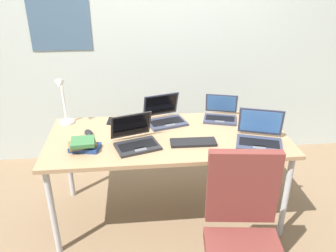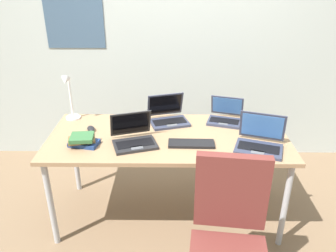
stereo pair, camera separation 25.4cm
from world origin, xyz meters
The scene contains 13 objects.
ground_plane centered at (0.00, 0.00, 0.00)m, with size 12.00×12.00×0.00m, color #7A6047.
wall_back centered at (0.00, 1.10, 1.30)m, with size 6.00×0.13×2.60m.
desk centered at (0.00, 0.00, 0.68)m, with size 1.80×0.80×0.74m.
desk_lamp centered at (-0.80, 0.28, 0.94)m, with size 0.12×0.18×0.40m.
laptop_back_left centered at (-0.25, -0.13, 0.78)m, with size 0.37×0.35×0.22m.
laptop_center centered at (0.00, 0.25, 0.78)m, with size 0.36×0.34×0.22m.
laptop_mid_desk centered at (0.65, -0.18, 0.79)m, with size 0.39×0.36×0.23m.
laptop_far_corner centered at (0.47, 0.26, 0.78)m, with size 0.32×0.31×0.19m.
external_keyboard centered at (0.17, -0.15, 0.75)m, with size 0.33×0.12×0.02m, color black.
computer_mouse centered at (-0.60, 0.08, 0.76)m, with size 0.06×0.10×0.03m, color black.
cell_phone centered at (-0.44, 0.30, 0.74)m, with size 0.06×0.14×0.01m, color black.
pill_bottle centered at (0.69, 0.18, 0.78)m, with size 0.04×0.04×0.08m.
book_stack centered at (-0.61, -0.16, 0.78)m, with size 0.23×0.17×0.08m.
Camera 2 is at (0.02, -2.29, 1.92)m, focal length 36.34 mm.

